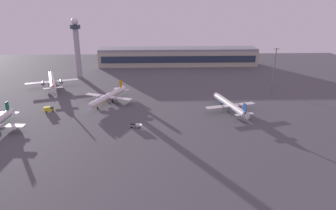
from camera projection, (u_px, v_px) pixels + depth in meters
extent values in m
plane|color=#4C4C51|center=(142.00, 128.00, 165.81)|extent=(416.00, 416.00, 0.00)
cube|color=#B2AD99|center=(178.00, 58.00, 305.21)|extent=(148.71, 22.00, 14.00)
cube|color=#263347|center=(179.00, 59.00, 294.43)|extent=(142.76, 0.40, 6.16)
cube|color=gray|center=(178.00, 49.00, 302.45)|extent=(148.71, 19.80, 2.40)
cylinder|color=#A8A8B2|center=(78.00, 54.00, 257.79)|extent=(4.40, 4.40, 39.20)
cylinder|color=#2D3847|center=(75.00, 27.00, 250.70)|extent=(8.00, 8.00, 3.00)
sphere|color=silver|center=(75.00, 21.00, 249.35)|extent=(5.60, 5.60, 5.60)
cone|color=silver|center=(10.00, 112.00, 176.67)|extent=(3.62, 3.04, 3.45)
cube|color=silver|center=(9.00, 113.00, 174.80)|extent=(11.23, 3.13, 0.35)
cube|color=#146B4C|center=(7.00, 108.00, 173.48)|extent=(0.51, 3.24, 6.56)
cylinder|color=slate|center=(3.00, 127.00, 159.35)|extent=(2.45, 3.77, 2.22)
cylinder|color=silver|center=(230.00, 105.00, 188.50)|extent=(12.53, 34.18, 3.63)
cone|color=silver|center=(216.00, 95.00, 205.03)|extent=(3.93, 3.12, 3.45)
cone|color=silver|center=(246.00, 116.00, 171.80)|extent=(3.86, 3.44, 3.27)
cube|color=silver|center=(231.00, 105.00, 187.70)|extent=(30.54, 11.72, 0.33)
cube|color=silver|center=(244.00, 114.00, 173.37)|extent=(10.76, 4.97, 0.33)
cube|color=#19479E|center=(245.00, 109.00, 172.65)|extent=(1.08, 3.03, 6.22)
cylinder|color=slate|center=(222.00, 107.00, 186.47)|extent=(2.93, 3.87, 2.10)
cylinder|color=slate|center=(239.00, 106.00, 189.39)|extent=(2.93, 3.87, 2.10)
cube|color=#19479E|center=(230.00, 106.00, 188.84)|extent=(11.46, 31.43, 0.34)
cylinder|color=#333338|center=(221.00, 102.00, 198.99)|extent=(0.27, 0.27, 3.40)
cylinder|color=black|center=(221.00, 104.00, 199.56)|extent=(0.65, 1.12, 1.05)
cylinder|color=#333338|center=(228.00, 109.00, 186.33)|extent=(0.27, 0.27, 3.40)
cylinder|color=black|center=(228.00, 112.00, 186.90)|extent=(0.65, 1.12, 1.05)
cylinder|color=#333338|center=(235.00, 108.00, 187.50)|extent=(0.27, 0.27, 3.40)
cylinder|color=black|center=(235.00, 111.00, 188.07)|extent=(0.65, 1.12, 1.05)
cylinder|color=white|center=(107.00, 97.00, 201.80)|extent=(18.03, 34.63, 3.82)
cone|color=white|center=(90.00, 106.00, 184.94)|extent=(4.29, 3.66, 3.62)
cone|color=white|center=(123.00, 89.00, 218.85)|extent=(4.27, 3.95, 3.43)
cube|color=white|center=(108.00, 97.00, 202.75)|extent=(31.03, 16.60, 0.35)
cube|color=white|center=(121.00, 89.00, 217.11)|extent=(11.08, 6.65, 0.35)
cube|color=orange|center=(121.00, 85.00, 215.82)|extent=(1.57, 3.06, 6.53)
cylinder|color=slate|center=(116.00, 99.00, 201.06)|extent=(3.48, 4.20, 2.21)
cylinder|color=slate|center=(101.00, 97.00, 204.91)|extent=(3.48, 4.20, 2.21)
cube|color=orange|center=(108.00, 98.00, 202.16)|extent=(16.52, 31.83, 0.36)
cylinder|color=#333338|center=(97.00, 105.00, 192.28)|extent=(0.28, 0.28, 3.56)
cylinder|color=black|center=(98.00, 108.00, 192.88)|extent=(0.81, 1.17, 1.10)
cylinder|color=#333338|center=(113.00, 99.00, 203.83)|extent=(0.28, 0.28, 3.56)
cylinder|color=black|center=(113.00, 101.00, 204.43)|extent=(0.81, 1.17, 1.10)
cylinder|color=#333338|center=(107.00, 98.00, 205.37)|extent=(0.28, 0.28, 3.56)
cylinder|color=black|center=(107.00, 101.00, 205.97)|extent=(0.81, 1.17, 1.10)
cylinder|color=white|center=(52.00, 81.00, 235.29)|extent=(17.57, 40.48, 4.36)
cone|color=white|center=(51.00, 74.00, 254.67)|extent=(4.81, 3.95, 4.14)
cone|color=white|center=(53.00, 89.00, 215.71)|extent=(4.76, 4.32, 3.92)
cube|color=white|center=(52.00, 82.00, 234.36)|extent=(36.21, 16.29, 0.40)
cube|color=white|center=(53.00, 88.00, 217.55)|extent=(12.83, 6.71, 0.40)
cube|color=red|center=(52.00, 83.00, 216.68)|extent=(1.52, 3.58, 7.46)
cylinder|color=slate|center=(43.00, 84.00, 232.50)|extent=(3.73, 4.73, 2.52)
cylinder|color=slate|center=(61.00, 82.00, 236.76)|extent=(3.73, 4.73, 2.52)
cube|color=red|center=(52.00, 83.00, 235.70)|extent=(16.08, 37.21, 0.41)
cylinder|color=#333338|center=(52.00, 79.00, 247.60)|extent=(0.32, 0.32, 4.07)
cylinder|color=black|center=(52.00, 82.00, 248.29)|extent=(0.84, 1.34, 1.26)
cylinder|color=#333338|center=(49.00, 85.00, 232.60)|extent=(0.32, 0.32, 4.07)
cylinder|color=black|center=(49.00, 88.00, 233.29)|extent=(0.84, 1.34, 1.26)
cylinder|color=#333338|center=(56.00, 84.00, 234.30)|extent=(0.32, 0.32, 4.07)
cylinder|color=black|center=(56.00, 87.00, 234.99)|extent=(0.84, 1.34, 1.26)
cube|color=gray|center=(133.00, 125.00, 166.73)|extent=(3.60, 3.21, 1.20)
cube|color=#1E232D|center=(133.00, 124.00, 166.41)|extent=(3.20, 2.92, 0.70)
cylinder|color=silver|center=(138.00, 125.00, 165.89)|extent=(4.55, 3.02, 1.80)
cylinder|color=black|center=(132.00, 127.00, 166.09)|extent=(0.95, 0.57, 0.90)
cylinder|color=black|center=(133.00, 126.00, 167.99)|extent=(0.95, 0.57, 0.90)
cylinder|color=black|center=(139.00, 128.00, 165.08)|extent=(0.95, 0.57, 0.90)
cylinder|color=black|center=(140.00, 126.00, 166.98)|extent=(0.95, 0.57, 0.90)
cube|color=yellow|center=(52.00, 109.00, 189.11)|extent=(3.56, 3.42, 1.20)
cube|color=#1E232D|center=(51.00, 108.00, 188.79)|extent=(3.18, 3.09, 0.70)
cube|color=yellow|center=(47.00, 109.00, 187.70)|extent=(4.26, 3.73, 2.60)
cylinder|color=black|center=(52.00, 110.00, 190.35)|extent=(0.93, 0.69, 0.90)
cylinder|color=black|center=(53.00, 111.00, 188.64)|extent=(0.93, 0.69, 0.90)
cylinder|color=black|center=(46.00, 111.00, 188.68)|extent=(0.93, 0.69, 0.90)
cylinder|color=black|center=(46.00, 112.00, 186.97)|extent=(0.93, 0.69, 0.90)
cylinder|color=slate|center=(274.00, 70.00, 224.60)|extent=(0.70, 0.70, 30.17)
cube|color=slate|center=(276.00, 49.00, 219.74)|extent=(4.80, 0.40, 0.40)
sphere|color=#F9EAB2|center=(274.00, 49.00, 219.68)|extent=(0.90, 0.90, 0.90)
sphere|color=#F9EAB2|center=(279.00, 49.00, 219.80)|extent=(0.90, 0.90, 0.90)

